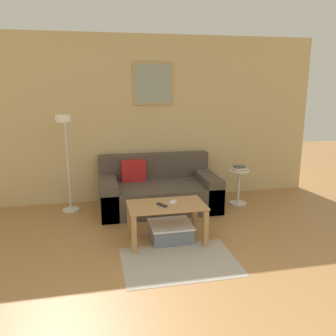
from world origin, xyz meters
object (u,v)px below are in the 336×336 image
Objects in this scene: floor_lamp at (66,146)px; book_stack at (239,168)px; cell_phone at (173,202)px; remote_control at (162,205)px; storage_bin at (171,231)px; side_table at (239,184)px; couch at (158,191)px; coffee_table at (166,212)px.

book_stack is at bearing -0.88° from floor_lamp.
book_stack is 1.65m from cell_phone.
floor_lamp is 1.70m from remote_control.
book_stack reaches higher than storage_bin.
book_stack is at bearing 84.96° from side_table.
floor_lamp reaches higher than cell_phone.
couch is 1.91× the size of coffee_table.
cell_phone is (-0.02, -1.13, 0.21)m from couch.
couch is at bearing 2.42° from floor_lamp.
storage_bin is at bearing -41.70° from floor_lamp.
book_stack is at bearing -4.24° from couch.
coffee_table is 1.75m from floor_lamp.
book_stack is at bearing 38.89° from storage_bin.
side_table is 1.82m from remote_control.
couch is 1.26m from side_table.
storage_bin is 0.40m from remote_control.
remote_control is at bearing -46.67° from floor_lamp.
cell_phone is at bearing -91.01° from couch.
couch is at bearing 51.53° from remote_control.
side_table is (1.25, -0.11, 0.06)m from couch.
floor_lamp reaches higher than couch.
remote_control reaches higher than cell_phone.
coffee_table reaches higher than storage_bin.
remote_control is at bearing -118.17° from cell_phone.
remote_control is (1.11, -1.18, -0.53)m from floor_lamp.
storage_bin is (0.06, 0.04, -0.27)m from coffee_table.
coffee_table is 1.77m from book_stack.
remote_control is (-1.43, -1.14, -0.09)m from book_stack.
couch reaches higher than book_stack.
cell_phone reaches higher than coffee_table.
floor_lamp is 2.66× the size of side_table.
coffee_table is 1.80× the size of storage_bin.
couch is 12.30× the size of cell_phone.
floor_lamp is at bearing 179.12° from book_stack.
storage_bin is 0.35× the size of floor_lamp.
side_table reaches higher than coffee_table.
floor_lamp is at bearing 135.82° from coffee_table.
couch is 11.48× the size of remote_control.
side_table is 1.64m from cell_phone.
couch is 1.20m from coffee_table.
couch is at bearing 118.29° from cell_phone.
cell_phone is (0.03, 0.02, 0.36)m from storage_bin.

